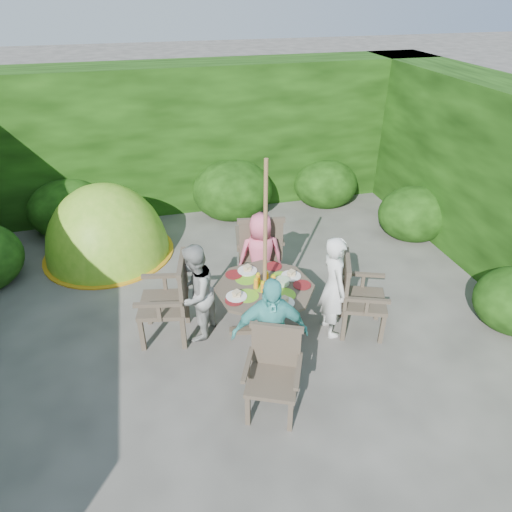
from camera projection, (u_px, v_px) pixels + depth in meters
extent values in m
plane|color=#44423C|center=(242.00, 334.00, 5.54)|extent=(60.00, 60.00, 0.00)
cube|color=black|center=(191.00, 137.00, 8.19)|extent=(9.00, 1.00, 2.50)
cylinder|color=#3C3227|center=(264.00, 311.00, 5.41)|extent=(0.11, 0.11, 0.64)
cube|color=#3C3227|center=(264.00, 330.00, 5.56)|extent=(0.85, 0.26, 0.06)
cube|color=#3C3227|center=(264.00, 330.00, 5.56)|extent=(0.26, 0.85, 0.06)
cylinder|color=#3C3227|center=(265.00, 288.00, 5.23)|extent=(1.37, 1.37, 0.04)
cylinder|color=#6DB91F|center=(247.00, 296.00, 5.07)|extent=(0.26, 0.26, 0.00)
cylinder|color=#6DB91F|center=(284.00, 295.00, 5.09)|extent=(0.26, 0.26, 0.00)
cylinder|color=#6DB91F|center=(246.00, 279.00, 5.36)|extent=(0.26, 0.26, 0.00)
cylinder|color=#6DB91F|center=(281.00, 278.00, 5.38)|extent=(0.26, 0.26, 0.00)
cylinder|color=#6DB91F|center=(265.00, 286.00, 5.22)|extent=(0.26, 0.26, 0.00)
cylinder|color=white|center=(291.00, 276.00, 5.39)|extent=(0.23, 0.23, 0.01)
cylinder|color=white|center=(247.00, 271.00, 5.49)|extent=(0.23, 0.23, 0.01)
cylinder|color=white|center=(236.00, 296.00, 5.04)|extent=(0.23, 0.23, 0.01)
cylinder|color=white|center=(284.00, 303.00, 4.95)|extent=(0.23, 0.23, 0.01)
cylinder|color=red|center=(302.00, 285.00, 5.24)|extent=(0.21, 0.21, 0.01)
cylinder|color=red|center=(273.00, 266.00, 5.57)|extent=(0.21, 0.21, 0.01)
cylinder|color=red|center=(234.00, 274.00, 5.42)|extent=(0.21, 0.21, 0.01)
cylinder|color=red|center=(234.00, 300.00, 4.99)|extent=(0.21, 0.21, 0.01)
cylinder|color=red|center=(280.00, 308.00, 4.87)|extent=(0.21, 0.21, 0.01)
cylinder|color=#67B144|center=(282.00, 281.00, 5.26)|extent=(0.17, 0.17, 0.06)
cylinder|color=brown|center=(265.00, 255.00, 5.00)|extent=(0.05, 0.05, 2.20)
cube|color=#3C3227|center=(364.00, 301.00, 5.40)|extent=(0.65, 0.67, 0.05)
cube|color=#3C3227|center=(382.00, 329.00, 5.31)|extent=(0.06, 0.06, 0.42)
cube|color=#3C3227|center=(378.00, 305.00, 5.68)|extent=(0.06, 0.06, 0.42)
cube|color=#3C3227|center=(344.00, 326.00, 5.35)|extent=(0.06, 0.06, 0.42)
cube|color=#3C3227|center=(342.00, 303.00, 5.72)|extent=(0.06, 0.06, 0.42)
cube|color=#3C3227|center=(346.00, 281.00, 5.28)|extent=(0.22, 0.50, 0.50)
cube|color=#3C3227|center=(368.00, 300.00, 5.08)|extent=(0.49, 0.23, 0.04)
cube|color=#3C3227|center=(364.00, 275.00, 5.52)|extent=(0.49, 0.23, 0.04)
cube|color=#3C3227|center=(163.00, 305.00, 5.29)|extent=(0.63, 0.65, 0.05)
cube|color=#3C3227|center=(148.00, 309.00, 5.60)|extent=(0.06, 0.06, 0.45)
cube|color=#3C3227|center=(142.00, 334.00, 5.20)|extent=(0.06, 0.06, 0.45)
cube|color=#3C3227|center=(187.00, 308.00, 5.62)|extent=(0.06, 0.06, 0.45)
cube|color=#3C3227|center=(183.00, 333.00, 5.22)|extent=(0.06, 0.06, 0.45)
cube|color=#3C3227|center=(183.00, 284.00, 5.15)|extent=(0.15, 0.55, 0.54)
cube|color=#3C3227|center=(164.00, 276.00, 5.41)|extent=(0.54, 0.16, 0.04)
cube|color=#3C3227|center=(158.00, 305.00, 4.94)|extent=(0.54, 0.16, 0.04)
cube|color=#3C3227|center=(259.00, 249.00, 6.33)|extent=(0.65, 0.63, 0.05)
cube|color=#3C3227|center=(274.00, 254.00, 6.69)|extent=(0.06, 0.06, 0.46)
cube|color=#3C3227|center=(241.00, 256.00, 6.65)|extent=(0.06, 0.06, 0.46)
cube|color=#3C3227|center=(278.00, 273.00, 6.28)|extent=(0.06, 0.06, 0.46)
cube|color=#3C3227|center=(243.00, 274.00, 6.24)|extent=(0.06, 0.06, 0.46)
cube|color=#3C3227|center=(261.00, 240.00, 5.96)|extent=(0.57, 0.13, 0.55)
cube|color=#3C3227|center=(280.00, 235.00, 6.24)|extent=(0.14, 0.55, 0.04)
cube|color=#3C3227|center=(238.00, 237.00, 6.20)|extent=(0.14, 0.55, 0.04)
cube|color=#3C3227|center=(272.00, 382.00, 4.36)|extent=(0.63, 0.62, 0.05)
cube|color=#3C3227|center=(248.00, 410.00, 4.33)|extent=(0.06, 0.06, 0.39)
cube|color=#3C3227|center=(290.00, 416.00, 4.27)|extent=(0.06, 0.06, 0.39)
cube|color=#3C3227|center=(255.00, 378.00, 4.67)|extent=(0.06, 0.06, 0.39)
cube|color=#3C3227|center=(295.00, 383.00, 4.61)|extent=(0.06, 0.06, 0.39)
cube|color=#3C3227|center=(276.00, 346.00, 4.42)|extent=(0.45, 0.23, 0.46)
cube|color=#3C3227|center=(248.00, 365.00, 4.30)|extent=(0.23, 0.44, 0.04)
cube|color=#3C3227|center=(298.00, 371.00, 4.23)|extent=(0.23, 0.44, 0.04)
imported|color=white|center=(334.00, 287.00, 5.27)|extent=(0.31, 0.47, 1.29)
imported|color=#A2A39E|center=(195.00, 293.00, 5.23)|extent=(0.70, 0.74, 1.22)
imported|color=#E45E7D|center=(261.00, 256.00, 5.95)|extent=(0.63, 0.45, 1.20)
imported|color=#53C2BC|center=(270.00, 334.00, 4.55)|extent=(0.81, 0.43, 1.32)
ellipsoid|color=#6EB422|center=(110.00, 253.00, 7.15)|extent=(2.25, 2.25, 2.26)
ellipsoid|color=black|center=(98.00, 276.00, 6.61)|extent=(0.70, 0.48, 0.78)
cylinder|color=orange|center=(110.00, 253.00, 7.15)|extent=(1.98, 1.98, 0.03)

